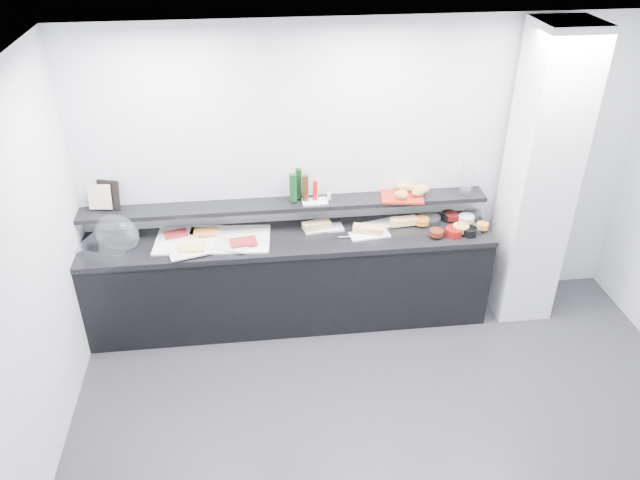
{
  "coord_description": "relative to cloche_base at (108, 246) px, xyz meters",
  "views": [
    {
      "loc": [
        -0.98,
        -3.02,
        3.7
      ],
      "look_at": [
        -0.45,
        1.45,
        1.0
      ],
      "focal_mm": 35.0,
      "sensor_mm": 36.0,
      "label": 1
    }
  ],
  "objects": [
    {
      "name": "linen_runner",
      "position": [
        0.89,
        0.01,
        -0.01
      ],
      "size": [
        1.02,
        0.54,
        0.01
      ],
      "primitive_type": "cube",
      "rotation": [
        0.0,
        0.0,
        -0.07
      ],
      "color": "white",
      "rests_on": "counter_top"
    },
    {
      "name": "bottle_green_a",
      "position": [
        1.61,
        0.17,
        0.37
      ],
      "size": [
        0.07,
        0.07,
        0.26
      ],
      "primitive_type": "cylinder",
      "rotation": [
        0.0,
        0.0,
        0.17
      ],
      "color": "#0F391A",
      "rests_on": "condiment_tray"
    },
    {
      "name": "ceiling",
      "position": [
        2.25,
        -1.7,
        1.78
      ],
      "size": [
        5.0,
        5.0,
        0.0
      ],
      "primitive_type": "plane",
      "color": "white",
      "rests_on": "back_wall"
    },
    {
      "name": "tongs_right",
      "position": [
        2.34,
        -0.01,
        -0.0
      ],
      "size": [
        0.16,
        0.03,
        0.01
      ],
      "primitive_type": "cylinder",
      "rotation": [
        0.0,
        1.57,
        0.13
      ],
      "color": "#AFB3B6",
      "rests_on": "sandwich_plate_right"
    },
    {
      "name": "ground",
      "position": [
        2.25,
        -1.7,
        -0.92
      ],
      "size": [
        5.0,
        5.0,
        0.0
      ],
      "primitive_type": "plane",
      "color": "#2D2D30",
      "rests_on": "ground"
    },
    {
      "name": "fill_red_jam",
      "position": [
        2.84,
        -0.16,
        0.03
      ],
      "size": [
        0.12,
        0.12,
        0.05
      ],
      "primitive_type": "cylinder",
      "rotation": [
        0.0,
        0.0,
        -0.04
      ],
      "color": "#541C0C",
      "rests_on": "bowl_red_jam"
    },
    {
      "name": "food_cheese",
      "position": [
        0.72,
        -0.16,
        0.02
      ],
      "size": [
        0.22,
        0.15,
        0.02
      ],
      "primitive_type": "cube",
      "rotation": [
        0.0,
        0.0,
        -0.06
      ],
      "color": "#DED756",
      "rests_on": "platter_cheese"
    },
    {
      "name": "bowl_glass_fruit",
      "position": [
        2.84,
        0.09,
        0.02
      ],
      "size": [
        0.2,
        0.2,
        0.07
      ],
      "primitive_type": "cylinder",
      "rotation": [
        0.0,
        0.0,
        0.0
      ],
      "color": "white",
      "rests_on": "counter_top"
    },
    {
      "name": "bottle_hot",
      "position": [
        1.81,
        0.17,
        0.33
      ],
      "size": [
        0.05,
        0.05,
        0.18
      ],
      "primitive_type": "cylinder",
      "rotation": [
        0.0,
        0.0,
        0.31
      ],
      "color": "#B50F0C",
      "rests_on": "condiment_tray"
    },
    {
      "name": "bowl_black_fruit",
      "position": [
        3.14,
        -0.16,
        0.02
      ],
      "size": [
        0.15,
        0.15,
        0.07
      ],
      "primitive_type": "cylinder",
      "rotation": [
        0.0,
        0.0,
        0.17
      ],
      "color": "black",
      "rests_on": "counter_top"
    },
    {
      "name": "sandwich_plate_left",
      "position": [
        1.87,
        0.1,
        -0.01
      ],
      "size": [
        0.36,
        0.18,
        0.01
      ],
      "primitive_type": "cube",
      "rotation": [
        0.0,
        0.0,
        0.08
      ],
      "color": "silver",
      "rests_on": "counter_top"
    },
    {
      "name": "sandwich_food_left",
      "position": [
        1.81,
        0.1,
        0.02
      ],
      "size": [
        0.27,
        0.15,
        0.06
      ],
      "primitive_type": "cube",
      "rotation": [
        0.0,
        0.0,
        0.23
      ],
      "color": "tan",
      "rests_on": "sandwich_plate_left"
    },
    {
      "name": "bread_tray",
      "position": [
        2.59,
        0.14,
        0.24
      ],
      "size": [
        0.4,
        0.31,
        0.02
      ],
      "primitive_type": "cube",
      "rotation": [
        0.0,
        0.0,
        -0.14
      ],
      "color": "#B32513",
      "rests_on": "wall_shelf"
    },
    {
      "name": "carafe",
      "position": [
        3.16,
        0.14,
        0.38
      ],
      "size": [
        0.13,
        0.13,
        0.3
      ],
      "primitive_type": "cylinder",
      "rotation": [
        0.0,
        0.0,
        -0.22
      ],
      "color": "silver",
      "rests_on": "wall_shelf"
    },
    {
      "name": "counter_top",
      "position": [
        1.55,
        -0.0,
        -0.05
      ],
      "size": [
        3.62,
        0.62,
        0.05
      ],
      "primitive_type": "cube",
      "color": "black",
      "rests_on": "buffet_cabinet"
    },
    {
      "name": "bottle_green_b",
      "position": [
        1.67,
        0.23,
        0.38
      ],
      "size": [
        0.07,
        0.07,
        0.28
      ],
      "primitive_type": "cylinder",
      "rotation": [
        0.0,
        0.0,
        0.41
      ],
      "color": "#0E3514",
      "rests_on": "condiment_tray"
    },
    {
      "name": "bread_roll_mide",
      "position": [
        2.77,
        0.18,
        0.29
      ],
      "size": [
        0.16,
        0.13,
        0.08
      ],
      "primitive_type": "ellipsoid",
      "rotation": [
        0.0,
        0.0,
        -0.31
      ],
      "color": "tan",
      "rests_on": "bread_tray"
    },
    {
      "name": "tongs_left",
      "position": [
        1.82,
        0.02,
        -0.0
      ],
      "size": [
        0.16,
        0.01,
        0.01
      ],
      "primitive_type": "cylinder",
      "rotation": [
        0.0,
        1.57,
        -0.0
      ],
      "color": "#ACAEB3",
      "rests_on": "sandwich_plate_left"
    },
    {
      "name": "column",
      "position": [
        3.75,
        -0.05,
        0.43
      ],
      "size": [
        0.5,
        0.5,
        2.7
      ],
      "primitive_type": "cube",
      "color": "silver",
      "rests_on": "ground"
    },
    {
      "name": "back_wall",
      "position": [
        2.25,
        0.3,
        0.43
      ],
      "size": [
        5.0,
        0.02,
        2.7
      ],
      "primitive_type": "cube",
      "color": "silver",
      "rests_on": "ground"
    },
    {
      "name": "platter_salmon",
      "position": [
        0.83,
        0.16,
        0.0
      ],
      "size": [
        0.3,
        0.22,
        0.01
      ],
      "primitive_type": "cube",
      "rotation": [
        0.0,
        0.0,
        -0.15
      ],
      "color": "white",
      "rests_on": "linen_runner"
    },
    {
      "name": "bread_roll_se",
      "position": [
        2.73,
        0.13,
        0.29
      ],
      "size": [
        0.17,
        0.14,
        0.08
      ],
      "primitive_type": "ellipsoid",
      "rotation": [
        0.0,
        0.0,
        0.43
      ],
      "color": "#B69045",
      "rests_on": "bread_tray"
    },
    {
      "name": "food_meat_a",
      "position": [
        0.57,
        0.1,
        0.02
      ],
      "size": [
        0.22,
        0.17,
        0.02
      ],
      "primitive_type": "cube",
      "rotation": [
        0.0,
        0.0,
        0.27
      ],
      "color": "maroon",
      "rests_on": "platter_meat_a"
    },
    {
      "name": "platter_cheese",
      "position": [
        0.7,
        -0.17,
        0.0
      ],
      "size": [
        0.39,
        0.31,
        0.01
      ],
      "primitive_type": "cube",
      "rotation": [
        0.0,
        0.0,
        0.27
      ],
      "color": "white",
      "rests_on": "linen_runner"
    },
    {
      "name": "fill_glass_salmon",
      "position": [
        3.07,
        -0.11,
        0.03
      ],
      "size": [
        0.16,
        0.16,
        0.05
      ],
      "primitive_type": "cylinder",
      "rotation": [
        0.0,
        0.0,
        -0.14
      ],
      "color": "#EF973A",
      "rests_on": "bowl_glass_salmon"
    },
    {
      "name": "bread_roll_nw",
      "position": [
        2.62,
        0.25,
        0.29
      ],
      "size": [
        0.15,
        0.11,
        0.08
      ],
      "primitive_type": "ellipsoid",
      "rotation": [
        0.0,
        0.0,
        -0.19
      ],
      "color": "tan",
      "rests_on": "bread_tray"
    },
    {
      "name": "bread_roll_sw",
      "position": [
        2.57,
        0.09,
        0.29
      ],
      "size": [
        0.14,
        0.1,
        0.08
      ],
      "primitive_type": "ellipsoid",
      "rotation": [
        0.0,
        0.0,
        0.24
      ],
      "color": "#B67C45",
      "rests_on": "bread_tray"
    },
    {
      "name": "fill_black_jam",
      "position": [
        3.06,
        0.11,
        0.03
      ],
      "size": [
        0.15,
        0.15,
        0.05
      ],
      "primitive_type": "cylinder",
      "rotation": [
        0.0,
        0.0,
        -0.24
      ],
      "color": "#600D0E",
      "rests_on": "bowl_black_jam"
    },
    {
      "name": "bread_roll_ne",
      "position": [
        2.68,
        0.22,
        0.29
      ],
      "size": [
        0.17,
        0.13,
        0.08
      ],
      "primitive_type": "ellipsoid",
      "rotation": [
        0.0,
        0.0,
        -0.21
      ],
      "color": "#AE8F42",
      "rests_on": "bread_tray"
    },
    {
      "name": "sandwich_plate_right",
      "position": [
        2.42,
        0.12,
        -0.01
      ],
      "size": [
        0.38,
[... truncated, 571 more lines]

